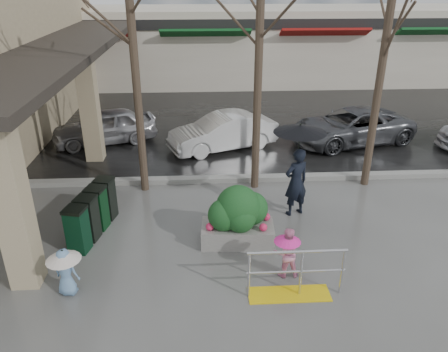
{
  "coord_description": "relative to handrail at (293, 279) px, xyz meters",
  "views": [
    {
      "loc": [
        -0.35,
        -7.88,
        5.7
      ],
      "look_at": [
        0.18,
        1.58,
        1.3
      ],
      "focal_mm": 35.0,
      "sensor_mm": 36.0,
      "label": 1
    }
  ],
  "objects": [
    {
      "name": "ground",
      "position": [
        -1.36,
        1.2,
        -0.38
      ],
      "size": [
        120.0,
        120.0,
        0.0
      ],
      "primitive_type": "plane",
      "color": "#51514F",
      "rests_on": "ground"
    },
    {
      "name": "street_asphalt",
      "position": [
        -1.36,
        23.2,
        -0.37
      ],
      "size": [
        120.0,
        36.0,
        0.01
      ],
      "primitive_type": "cube",
      "color": "black",
      "rests_on": "ground"
    },
    {
      "name": "curb",
      "position": [
        -1.36,
        5.2,
        -0.3
      ],
      "size": [
        120.0,
        0.3,
        0.15
      ],
      "primitive_type": "cube",
      "color": "gray",
      "rests_on": "ground"
    },
    {
      "name": "canopy_slab",
      "position": [
        -6.16,
        9.2,
        3.25
      ],
      "size": [
        2.8,
        18.0,
        0.25
      ],
      "primitive_type": "cube",
      "color": "#2D2823",
      "rests_on": "pillar_front"
    },
    {
      "name": "pillar_front",
      "position": [
        -5.26,
        0.7,
        1.37
      ],
      "size": [
        0.55,
        0.55,
        3.5
      ],
      "primitive_type": "cube",
      "color": "tan",
      "rests_on": "ground"
    },
    {
      "name": "pillar_back",
      "position": [
        -5.26,
        7.2,
        1.37
      ],
      "size": [
        0.55,
        0.55,
        3.5
      ],
      "primitive_type": "cube",
      "color": "tan",
      "rests_on": "ground"
    },
    {
      "name": "storefront_row",
      "position": [
        0.64,
        19.17,
        1.64
      ],
      "size": [
        34.0,
        6.74,
        4.0
      ],
      "color": "beige",
      "rests_on": "ground"
    },
    {
      "name": "handrail",
      "position": [
        0.0,
        0.0,
        0.0
      ],
      "size": [
        1.9,
        0.5,
        1.03
      ],
      "color": "yellow",
      "rests_on": "ground"
    },
    {
      "name": "tree_west",
      "position": [
        -3.36,
        4.8,
        4.71
      ],
      "size": [
        3.2,
        3.2,
        6.8
      ],
      "color": "#382B21",
      "rests_on": "ground"
    },
    {
      "name": "tree_mideast",
      "position": [
        3.14,
        4.8,
        4.48
      ],
      "size": [
        3.2,
        3.2,
        6.5
      ],
      "color": "#382B21",
      "rests_on": "ground"
    },
    {
      "name": "woman",
      "position": [
        0.67,
        3.15,
        1.05
      ],
      "size": [
        1.3,
        1.3,
        2.46
      ],
      "rotation": [
        0.0,
        0.0,
        3.53
      ],
      "color": "black",
      "rests_on": "ground"
    },
    {
      "name": "child_pink",
      "position": [
        -0.02,
        0.62,
        0.24
      ],
      "size": [
        0.56,
        0.55,
        1.11
      ],
      "rotation": [
        0.0,
        0.0,
        3.18
      ],
      "color": "pink",
      "rests_on": "ground"
    },
    {
      "name": "child_blue",
      "position": [
        -4.36,
        0.3,
        0.25
      ],
      "size": [
        0.66,
        0.66,
        1.01
      ],
      "rotation": [
        0.0,
        0.0,
        2.84
      ],
      "color": "#6B94BF",
      "rests_on": "ground"
    },
    {
      "name": "planter",
      "position": [
        -0.9,
        1.91,
        0.31
      ],
      "size": [
        1.7,
        0.99,
        1.44
      ],
      "rotation": [
        0.0,
        0.0,
        -0.06
      ],
      "color": "slate",
      "rests_on": "ground"
    },
    {
      "name": "news_boxes",
      "position": [
        -4.32,
        2.5,
        0.17
      ],
      "size": [
        0.87,
        2.0,
        1.09
      ],
      "rotation": [
        0.0,
        0.0,
        -0.23
      ],
      "color": "#0B341E",
      "rests_on": "ground"
    },
    {
      "name": "car_a",
      "position": [
        -5.22,
        8.77,
        0.25
      ],
      "size": [
        3.98,
        2.6,
        1.26
      ],
      "primitive_type": "imported",
      "rotation": [
        0.0,
        0.0,
        -1.24
      ],
      "color": "#B0AFB4",
      "rests_on": "ground"
    },
    {
      "name": "car_b",
      "position": [
        -0.93,
        7.91,
        0.25
      ],
      "size": [
        4.05,
        2.66,
        1.26
      ],
      "primitive_type": "imported",
      "rotation": [
        0.0,
        0.0,
        -1.19
      ],
      "color": "white",
      "rests_on": "ground"
    },
    {
      "name": "car_c",
      "position": [
        3.8,
        8.27,
        0.25
      ],
      "size": [
        4.92,
        3.2,
        1.26
      ],
      "primitive_type": "imported",
      "rotation": [
        0.0,
        0.0,
        -1.31
      ],
      "color": "#515358",
      "rests_on": "ground"
    }
  ]
}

